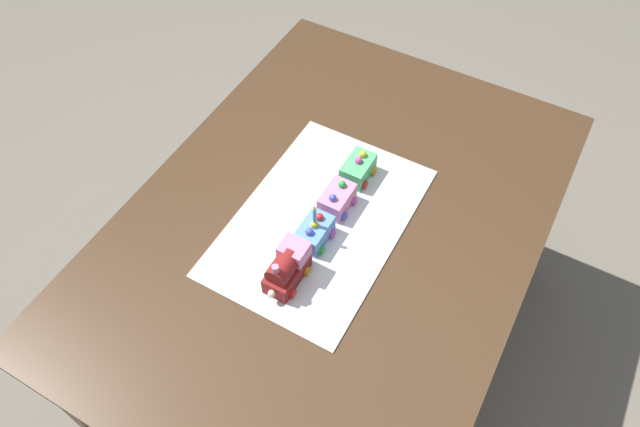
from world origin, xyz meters
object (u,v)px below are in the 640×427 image
dining_table (332,243)px  cake_car_flatbed_mint_green (358,169)px  cake_locomotive (287,267)px  cake_car_caboose_sky_blue (315,232)px  birthday_candle (315,214)px  cake_car_tanker_bubblegum (337,199)px

dining_table → cake_car_flatbed_mint_green: size_ratio=14.00×
cake_locomotive → cake_car_caboose_sky_blue: size_ratio=1.40×
dining_table → cake_car_caboose_sky_blue: bearing=172.9°
cake_car_caboose_sky_blue → dining_table: bearing=-7.1°
cake_locomotive → cake_car_flatbed_mint_green: 0.37m
cake_car_caboose_sky_blue → birthday_candle: birthday_candle is taller
dining_table → cake_car_tanker_bubblegum: bearing=12.7°
cake_car_flatbed_mint_green → cake_car_tanker_bubblegum: bearing=180.0°
cake_locomotive → dining_table: bearing=-2.6°
cake_car_caboose_sky_blue → cake_locomotive: bearing=-180.0°
cake_locomotive → birthday_candle: bearing=0.0°
dining_table → cake_car_caboose_sky_blue: (-0.08, 0.01, 0.14)m
cake_locomotive → cake_car_flatbed_mint_green: cake_locomotive is taller
cake_locomotive → cake_car_flatbed_mint_green: (0.37, 0.00, -0.02)m
cake_car_caboose_sky_blue → cake_car_tanker_bubblegum: (0.12, -0.00, -0.00)m
cake_car_tanker_bubblegum → birthday_candle: size_ratio=1.63×
dining_table → cake_car_tanker_bubblegum: size_ratio=14.00×
cake_car_flatbed_mint_green → birthday_candle: size_ratio=1.63×
cake_car_caboose_sky_blue → cake_car_tanker_bubblegum: same height
cake_locomotive → cake_car_flatbed_mint_green: bearing=0.0°
birthday_candle → cake_car_tanker_bubblegum: bearing=0.0°
cake_car_tanker_bubblegum → cake_locomotive: bearing=-180.0°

